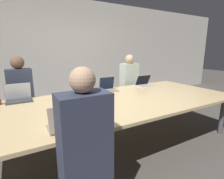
{
  "coord_description": "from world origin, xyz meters",
  "views": [
    {
      "loc": [
        -1.34,
        -2.23,
        1.49
      ],
      "look_at": [
        -0.0,
        0.1,
        0.88
      ],
      "focal_mm": 28.0,
      "sensor_mm": 36.0,
      "label": 1
    }
  ],
  "objects_px": {
    "person_near_left": "(85,155)",
    "laptop_far_center": "(108,87)",
    "person_far_right": "(129,85)",
    "laptop_far_right": "(144,83)",
    "person_far_left": "(21,98)",
    "stapler": "(106,102)",
    "bottle_near_left": "(86,110)",
    "laptop_far_left": "(19,96)",
    "laptop_near_left": "(65,123)"
  },
  "relations": [
    {
      "from": "person_near_left",
      "to": "laptop_far_center",
      "type": "distance_m",
      "value": 2.01
    },
    {
      "from": "person_far_right",
      "to": "laptop_far_center",
      "type": "distance_m",
      "value": 0.98
    },
    {
      "from": "laptop_near_left",
      "to": "person_near_left",
      "type": "xyz_separation_m",
      "value": [
        0.04,
        -0.41,
        -0.14
      ]
    },
    {
      "from": "laptop_far_right",
      "to": "person_far_left",
      "type": "bearing_deg",
      "value": 169.33
    },
    {
      "from": "laptop_far_center",
      "to": "stapler",
      "type": "relative_size",
      "value": 1.98
    },
    {
      "from": "laptop_far_left",
      "to": "laptop_far_center",
      "type": "distance_m",
      "value": 1.51
    },
    {
      "from": "laptop_near_left",
      "to": "person_far_right",
      "type": "bearing_deg",
      "value": -138.75
    },
    {
      "from": "stapler",
      "to": "laptop_far_right",
      "type": "bearing_deg",
      "value": 5.88
    },
    {
      "from": "person_far_right",
      "to": "stapler",
      "type": "relative_size",
      "value": 8.96
    },
    {
      "from": "laptop_far_right",
      "to": "stapler",
      "type": "height_order",
      "value": "laptop_far_right"
    },
    {
      "from": "person_near_left",
      "to": "stapler",
      "type": "bearing_deg",
      "value": -126.4
    },
    {
      "from": "person_near_left",
      "to": "laptop_far_left",
      "type": "distance_m",
      "value": 1.79
    },
    {
      "from": "person_near_left",
      "to": "stapler",
      "type": "height_order",
      "value": "person_near_left"
    },
    {
      "from": "laptop_far_right",
      "to": "laptop_near_left",
      "type": "xyz_separation_m",
      "value": [
        -2.05,
        -1.28,
        0.0
      ]
    },
    {
      "from": "person_far_right",
      "to": "laptop_far_center",
      "type": "height_order",
      "value": "person_far_right"
    },
    {
      "from": "stapler",
      "to": "bottle_near_left",
      "type": "bearing_deg",
      "value": -161.96
    },
    {
      "from": "laptop_far_left",
      "to": "laptop_far_center",
      "type": "height_order",
      "value": "laptop_far_left"
    },
    {
      "from": "laptop_far_left",
      "to": "laptop_far_center",
      "type": "xyz_separation_m",
      "value": [
        1.51,
        -0.07,
        -0.0
      ]
    },
    {
      "from": "person_far_right",
      "to": "laptop_far_left",
      "type": "bearing_deg",
      "value": -169.96
    },
    {
      "from": "bottle_near_left",
      "to": "person_far_left",
      "type": "xyz_separation_m",
      "value": [
        -0.56,
        1.61,
        -0.17
      ]
    },
    {
      "from": "person_near_left",
      "to": "person_far_left",
      "type": "relative_size",
      "value": 0.99
    },
    {
      "from": "laptop_far_right",
      "to": "stapler",
      "type": "distance_m",
      "value": 1.51
    },
    {
      "from": "bottle_near_left",
      "to": "laptop_far_center",
      "type": "distance_m",
      "value": 1.47
    },
    {
      "from": "laptop_far_right",
      "to": "laptop_far_center",
      "type": "height_order",
      "value": "laptop_far_center"
    },
    {
      "from": "person_far_left",
      "to": "laptop_far_center",
      "type": "relative_size",
      "value": 4.54
    },
    {
      "from": "person_far_right",
      "to": "person_near_left",
      "type": "distance_m",
      "value": 2.92
    },
    {
      "from": "person_near_left",
      "to": "laptop_far_center",
      "type": "xyz_separation_m",
      "value": [
        1.12,
        1.67,
        0.14
      ]
    },
    {
      "from": "laptop_near_left",
      "to": "person_near_left",
      "type": "bearing_deg",
      "value": 96.04
    },
    {
      "from": "laptop_far_right",
      "to": "bottle_near_left",
      "type": "relative_size",
      "value": 1.26
    },
    {
      "from": "laptop_far_left",
      "to": "stapler",
      "type": "bearing_deg",
      "value": -36.51
    },
    {
      "from": "laptop_far_right",
      "to": "person_near_left",
      "type": "bearing_deg",
      "value": -140.05
    },
    {
      "from": "person_far_right",
      "to": "laptop_near_left",
      "type": "relative_size",
      "value": 4.27
    },
    {
      "from": "laptop_far_right",
      "to": "stapler",
      "type": "relative_size",
      "value": 2.23
    },
    {
      "from": "person_near_left",
      "to": "person_far_left",
      "type": "bearing_deg",
      "value": -80.72
    },
    {
      "from": "laptop_far_right",
      "to": "laptop_near_left",
      "type": "height_order",
      "value": "laptop_near_left"
    },
    {
      "from": "laptop_far_right",
      "to": "laptop_far_center",
      "type": "xyz_separation_m",
      "value": [
        -0.89,
        -0.01,
        0.01
      ]
    },
    {
      "from": "laptop_far_center",
      "to": "stapler",
      "type": "distance_m",
      "value": 0.85
    },
    {
      "from": "person_far_right",
      "to": "stapler",
      "type": "distance_m",
      "value": 1.76
    },
    {
      "from": "bottle_near_left",
      "to": "person_far_left",
      "type": "distance_m",
      "value": 1.72
    },
    {
      "from": "person_far_right",
      "to": "person_far_left",
      "type": "bearing_deg",
      "value": -179.17
    },
    {
      "from": "laptop_far_left",
      "to": "laptop_far_center",
      "type": "bearing_deg",
      "value": -2.79
    },
    {
      "from": "laptop_far_left",
      "to": "person_far_left",
      "type": "height_order",
      "value": "person_far_left"
    },
    {
      "from": "person_far_left",
      "to": "stapler",
      "type": "relative_size",
      "value": 8.99
    },
    {
      "from": "bottle_near_left",
      "to": "person_far_left",
      "type": "height_order",
      "value": "person_far_left"
    },
    {
      "from": "laptop_far_center",
      "to": "laptop_near_left",
      "type": "bearing_deg",
      "value": -132.51
    },
    {
      "from": "person_far_left",
      "to": "stapler",
      "type": "distance_m",
      "value": 1.58
    },
    {
      "from": "laptop_far_right",
      "to": "laptop_far_center",
      "type": "relative_size",
      "value": 1.12
    },
    {
      "from": "person_far_right",
      "to": "stapler",
      "type": "height_order",
      "value": "person_far_right"
    },
    {
      "from": "person_far_right",
      "to": "laptop_far_left",
      "type": "height_order",
      "value": "person_far_right"
    },
    {
      "from": "laptop_near_left",
      "to": "person_far_left",
      "type": "xyz_separation_m",
      "value": [
        -0.3,
        1.72,
        -0.12
      ]
    }
  ]
}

